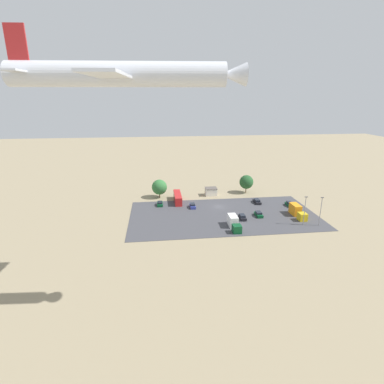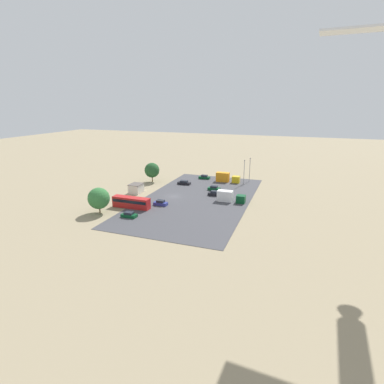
{
  "view_description": "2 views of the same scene",
  "coord_description": "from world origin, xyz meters",
  "px_view_note": "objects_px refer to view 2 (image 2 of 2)",
  "views": [
    {
      "loc": [
        21.25,
        97.9,
        37.34
      ],
      "look_at": [
        13.1,
        29.71,
        15.45
      ],
      "focal_mm": 28.0,
      "sensor_mm": 36.0,
      "label": 1
    },
    {
      "loc": [
        84.07,
        36.52,
        28.77
      ],
      "look_at": [
        4.36,
        7.83,
        3.51
      ],
      "focal_mm": 28.0,
      "sensor_mm": 36.0,
      "label": 2
    }
  ],
  "objects_px": {
    "parked_car_1": "(214,194)",
    "parked_truck_0": "(226,178)",
    "shed_building": "(136,188)",
    "parked_car_0": "(204,177)",
    "parked_car_5": "(214,188)",
    "parked_truck_1": "(229,197)",
    "bus": "(131,202)",
    "parked_car_3": "(129,215)",
    "parked_car_2": "(161,203)",
    "parked_car_4": "(184,183)"
  },
  "relations": [
    {
      "from": "parked_car_1",
      "to": "parked_truck_0",
      "type": "relative_size",
      "value": 0.45
    },
    {
      "from": "shed_building",
      "to": "parked_car_0",
      "type": "xyz_separation_m",
      "value": [
        -25.68,
        15.68,
        -0.8
      ]
    },
    {
      "from": "parked_car_1",
      "to": "parked_car_5",
      "type": "bearing_deg",
      "value": -163.16
    },
    {
      "from": "shed_building",
      "to": "parked_car_1",
      "type": "height_order",
      "value": "shed_building"
    },
    {
      "from": "parked_car_1",
      "to": "parked_car_0",
      "type": "bearing_deg",
      "value": -154.14
    },
    {
      "from": "parked_car_5",
      "to": "parked_truck_1",
      "type": "xyz_separation_m",
      "value": [
        10.32,
        7.72,
        0.85
      ]
    },
    {
      "from": "bus",
      "to": "parked_car_1",
      "type": "relative_size",
      "value": 2.77
    },
    {
      "from": "bus",
      "to": "parked_truck_1",
      "type": "xyz_separation_m",
      "value": [
        -14.91,
        25.03,
        -0.18
      ]
    },
    {
      "from": "shed_building",
      "to": "parked_car_3",
      "type": "distance_m",
      "value": 22.46
    },
    {
      "from": "parked_car_0",
      "to": "parked_car_3",
      "type": "relative_size",
      "value": 1.06
    },
    {
      "from": "shed_building",
      "to": "parked_car_1",
      "type": "xyz_separation_m",
      "value": [
        -5.58,
        25.42,
        -0.8
      ]
    },
    {
      "from": "parked_car_2",
      "to": "parked_truck_1",
      "type": "distance_m",
      "value": 20.8
    },
    {
      "from": "parked_car_1",
      "to": "parked_car_2",
      "type": "xyz_separation_m",
      "value": [
        14.49,
        -12.22,
        -0.01
      ]
    },
    {
      "from": "parked_car_1",
      "to": "parked_car_5",
      "type": "height_order",
      "value": "parked_car_1"
    },
    {
      "from": "parked_car_1",
      "to": "parked_car_4",
      "type": "relative_size",
      "value": 0.85
    },
    {
      "from": "parked_car_1",
      "to": "parked_truck_1",
      "type": "xyz_separation_m",
      "value": [
        4.33,
        5.91,
        0.84
      ]
    },
    {
      "from": "parked_car_3",
      "to": "parked_car_5",
      "type": "height_order",
      "value": "parked_car_5"
    },
    {
      "from": "parked_truck_1",
      "to": "parked_car_4",
      "type": "bearing_deg",
      "value": -124.65
    },
    {
      "from": "parked_car_3",
      "to": "parked_truck_0",
      "type": "height_order",
      "value": "parked_truck_0"
    },
    {
      "from": "parked_car_0",
      "to": "parked_car_3",
      "type": "xyz_separation_m",
      "value": [
        45.98,
        -6.12,
        -0.06
      ]
    },
    {
      "from": "shed_building",
      "to": "parked_truck_1",
      "type": "bearing_deg",
      "value": 92.28
    },
    {
      "from": "parked_car_1",
      "to": "parked_truck_1",
      "type": "distance_m",
      "value": 7.38
    },
    {
      "from": "parked_car_0",
      "to": "parked_truck_0",
      "type": "bearing_deg",
      "value": -99.93
    },
    {
      "from": "parked_car_3",
      "to": "parked_car_0",
      "type": "bearing_deg",
      "value": -7.59
    },
    {
      "from": "bus",
      "to": "parked_car_5",
      "type": "distance_m",
      "value": 30.61
    },
    {
      "from": "parked_truck_0",
      "to": "parked_truck_1",
      "type": "relative_size",
      "value": 1.05
    },
    {
      "from": "parked_car_1",
      "to": "parked_truck_1",
      "type": "height_order",
      "value": "parked_truck_1"
    },
    {
      "from": "shed_building",
      "to": "parked_truck_1",
      "type": "height_order",
      "value": "parked_truck_1"
    },
    {
      "from": "parked_car_1",
      "to": "parked_car_2",
      "type": "height_order",
      "value": "parked_car_1"
    },
    {
      "from": "parked_car_4",
      "to": "parked_truck_0",
      "type": "bearing_deg",
      "value": 122.98
    },
    {
      "from": "parked_car_4",
      "to": "parked_truck_1",
      "type": "distance_m",
      "value": 24.49
    },
    {
      "from": "shed_building",
      "to": "parked_car_0",
      "type": "distance_m",
      "value": 30.1
    },
    {
      "from": "parked_car_1",
      "to": "parked_car_4",
      "type": "height_order",
      "value": "parked_car_1"
    },
    {
      "from": "bus",
      "to": "parked_car_2",
      "type": "xyz_separation_m",
      "value": [
        -4.76,
        6.89,
        -1.03
      ]
    },
    {
      "from": "parked_car_3",
      "to": "parked_car_1",
      "type": "bearing_deg",
      "value": -31.5
    },
    {
      "from": "shed_building",
      "to": "parked_truck_1",
      "type": "distance_m",
      "value": 31.36
    },
    {
      "from": "bus",
      "to": "parked_truck_0",
      "type": "xyz_separation_m",
      "value": [
        -37.72,
        18.61,
        -0.07
      ]
    },
    {
      "from": "parked_car_1",
      "to": "parked_car_2",
      "type": "relative_size",
      "value": 0.99
    },
    {
      "from": "parked_car_2",
      "to": "parked_truck_0",
      "type": "distance_m",
      "value": 35.0
    },
    {
      "from": "parked_car_2",
      "to": "parked_car_5",
      "type": "relative_size",
      "value": 0.98
    },
    {
      "from": "shed_building",
      "to": "parked_car_5",
      "type": "height_order",
      "value": "shed_building"
    },
    {
      "from": "parked_car_5",
      "to": "parked_truck_1",
      "type": "distance_m",
      "value": 12.91
    },
    {
      "from": "parked_car_1",
      "to": "parked_car_4",
      "type": "xyz_separation_m",
      "value": [
        -9.58,
        -14.22,
        -0.04
      ]
    },
    {
      "from": "shed_building",
      "to": "parked_truck_0",
      "type": "distance_m",
      "value": 34.64
    },
    {
      "from": "parked_car_2",
      "to": "parked_car_5",
      "type": "bearing_deg",
      "value": -26.96
    },
    {
      "from": "parked_car_5",
      "to": "parked_truck_1",
      "type": "bearing_deg",
      "value": -143.18
    },
    {
      "from": "bus",
      "to": "shed_building",
      "type": "bearing_deg",
      "value": -155.23
    },
    {
      "from": "parked_car_4",
      "to": "parked_truck_0",
      "type": "xyz_separation_m",
      "value": [
        -8.9,
        13.72,
        0.99
      ]
    },
    {
      "from": "shed_building",
      "to": "parked_car_2",
      "type": "relative_size",
      "value": 1.15
    },
    {
      "from": "parked_car_0",
      "to": "parked_car_4",
      "type": "xyz_separation_m",
      "value": [
        10.52,
        -4.48,
        -0.04
      ]
    }
  ]
}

